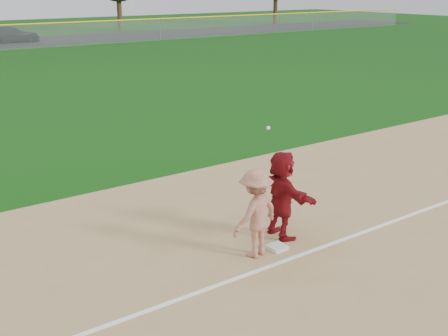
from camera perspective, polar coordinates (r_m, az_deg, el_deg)
ground at (r=11.91m, az=4.24°, el=-7.80°), size 160.00×160.00×0.00m
foul_line at (r=11.37m, az=6.85°, el=-9.10°), size 60.00×0.10×0.01m
first_base at (r=11.70m, az=5.41°, el=-8.02°), size 0.36×0.36×0.08m
base_runner at (r=11.92m, az=5.89°, el=-2.71°), size 0.75×1.82×1.91m
car_right at (r=56.34m, az=-20.88°, el=12.58°), size 5.18×2.15×1.50m
first_base_play at (r=11.08m, az=3.23°, el=-4.62°), size 1.27×0.88×2.59m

